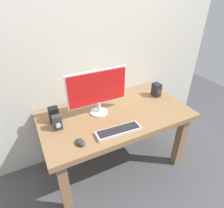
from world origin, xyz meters
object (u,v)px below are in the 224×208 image
keyboard_primary (119,131)px  monitor (98,90)px  speaker_right (156,90)px  speaker_left (54,115)px  mouse (80,142)px  desk (116,122)px  audio_controller (57,123)px

keyboard_primary → monitor: bearing=95.2°
speaker_right → monitor: bearing=-178.4°
monitor → keyboard_primary: (0.03, -0.36, -0.24)m
monitor → speaker_left: monitor is taller
keyboard_primary → mouse: 0.34m
desk → speaker_left: speaker_left is taller
keyboard_primary → audio_controller: size_ratio=3.01×
keyboard_primary → speaker_right: bearing=28.5°
desk → speaker_right: bearing=11.0°
speaker_left → mouse: bearing=-74.1°
speaker_left → keyboard_primary: bearing=-41.6°
audio_controller → mouse: bearing=-67.5°
monitor → speaker_right: (0.72, 0.02, -0.18)m
desk → monitor: size_ratio=2.49×
mouse → speaker_right: bearing=3.5°
speaker_right → speaker_left: 1.14m
monitor → keyboard_primary: 0.43m
mouse → desk: bearing=13.2°
speaker_right → audio_controller: (-1.14, -0.10, -0.01)m
keyboard_primary → speaker_right: (0.69, 0.37, 0.06)m
mouse → speaker_right: speaker_right is taller
speaker_left → audio_controller: size_ratio=1.10×
desk → monitor: bearing=147.8°
keyboard_primary → speaker_left: (-0.45, 0.40, 0.06)m
keyboard_primary → audio_controller: (-0.45, 0.28, 0.05)m
speaker_right → desk: bearing=-169.0°
monitor → speaker_right: size_ratio=3.90×
mouse → speaker_left: 0.41m
audio_controller → monitor: bearing=10.3°
mouse → speaker_right: size_ratio=0.67×
mouse → audio_controller: audio_controller is taller
keyboard_primary → mouse: (-0.34, 0.01, 0.00)m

